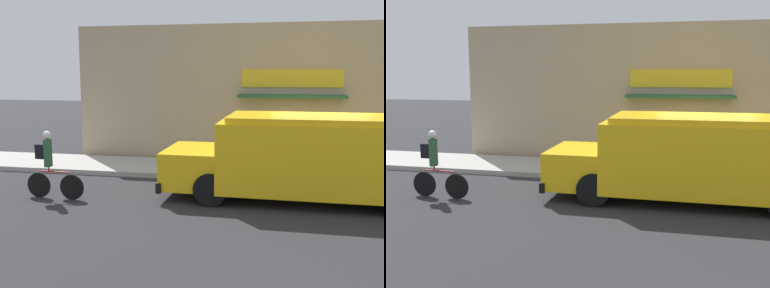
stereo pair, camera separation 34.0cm
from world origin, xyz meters
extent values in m
plane|color=#2B2B2D|center=(0.00, 0.00, 0.00)|extent=(70.00, 70.00, 0.00)
cube|color=#ADAAA3|center=(0.00, 1.23, 0.08)|extent=(28.00, 2.46, 0.15)
cube|color=tan|center=(0.00, 2.76, 2.36)|extent=(16.35, 0.18, 4.72)
cube|color=gold|center=(-0.73, 2.65, 2.92)|extent=(3.26, 0.05, 0.60)
cube|color=#235633|center=(-0.73, 2.31, 2.35)|extent=(3.42, 0.71, 0.10)
cube|color=yellow|center=(0.20, -1.44, 1.11)|extent=(5.34, 2.38, 1.67)
cube|color=yellow|center=(-3.15, -1.41, 0.73)|extent=(1.41, 2.16, 0.92)
cube|color=yellow|center=(0.20, -1.44, 2.01)|extent=(4.91, 2.19, 0.14)
cube|color=black|center=(-3.81, -1.40, 0.38)|extent=(0.14, 2.29, 0.24)
cube|color=red|center=(-1.25, -0.01, 1.19)|extent=(0.03, 0.44, 0.44)
cylinder|color=black|center=(-2.57, -0.40, 0.39)|extent=(0.79, 0.27, 0.79)
cylinder|color=black|center=(-2.59, -2.42, 0.39)|extent=(0.79, 0.27, 0.79)
cylinder|color=black|center=(1.59, -0.44, 0.39)|extent=(0.79, 0.27, 0.79)
cylinder|color=black|center=(-6.00, -2.60, 0.31)|extent=(0.63, 0.07, 0.63)
cylinder|color=black|center=(-6.91, -2.56, 0.31)|extent=(0.63, 0.07, 0.63)
cylinder|color=red|center=(-6.45, -2.58, 0.68)|extent=(0.87, 0.08, 0.04)
cylinder|color=red|center=(-6.61, -2.57, 0.74)|extent=(0.04, 0.04, 0.12)
cube|color=#2D5B38|center=(-6.61, -2.57, 1.14)|extent=(0.13, 0.21, 0.69)
sphere|color=white|center=(-6.61, -2.57, 1.59)|extent=(0.20, 0.20, 0.20)
cube|color=black|center=(-6.80, -2.57, 1.17)|extent=(0.27, 0.15, 0.36)
cylinder|color=slate|center=(1.01, 1.73, 0.62)|extent=(0.59, 0.59, 0.95)
cylinder|color=black|center=(1.01, 1.73, 1.12)|extent=(0.61, 0.61, 0.04)
camera|label=1|loc=(-0.95, -12.50, 3.08)|focal=42.00mm
camera|label=2|loc=(-0.62, -12.43, 3.08)|focal=42.00mm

